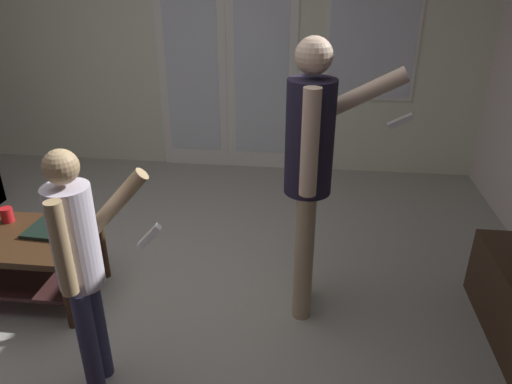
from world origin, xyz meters
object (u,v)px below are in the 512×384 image
(person_adult, at_px, (311,161))
(person_child, at_px, (80,258))
(cup_near_edge, at_px, (7,215))
(laptop_closed, at_px, (57,230))
(coffee_table, at_px, (8,251))

(person_adult, bearing_deg, person_child, -143.66)
(person_child, xyz_separation_m, cup_near_edge, (-0.90, 0.79, -0.27))
(person_adult, distance_m, person_child, 1.25)
(person_adult, xyz_separation_m, laptop_closed, (-1.53, -0.03, -0.52))
(person_child, height_order, laptop_closed, person_child)
(person_adult, bearing_deg, coffee_table, -176.92)
(coffee_table, relative_size, person_child, 0.84)
(coffee_table, xyz_separation_m, person_child, (0.84, -0.63, 0.43))
(cup_near_edge, bearing_deg, laptop_closed, -12.60)
(coffee_table, bearing_deg, laptop_closed, 13.16)
(coffee_table, relative_size, cup_near_edge, 11.13)
(laptop_closed, bearing_deg, cup_near_edge, 170.64)
(laptop_closed, bearing_deg, person_adult, 4.24)
(coffee_table, bearing_deg, cup_near_edge, 111.14)
(person_child, relative_size, laptop_closed, 3.59)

